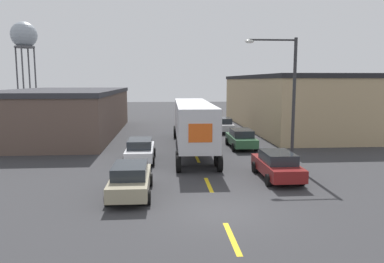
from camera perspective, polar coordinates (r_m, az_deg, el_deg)
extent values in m
plane|color=#333335|center=(15.64, 4.35, -12.10)|extent=(160.00, 160.00, 0.00)
cube|color=gold|center=(13.27, 6.11, -15.84)|extent=(0.20, 2.71, 0.01)
cube|color=gold|center=(19.42, 2.55, -8.10)|extent=(0.20, 2.71, 0.01)
cube|color=gold|center=(25.80, 0.79, -4.11)|extent=(0.20, 2.71, 0.01)
cube|color=brown|center=(39.15, -19.05, 2.52)|extent=(10.56, 21.48, 4.04)
cube|color=#333338|center=(39.03, -19.19, 5.76)|extent=(10.76, 21.68, 0.40)
cube|color=tan|center=(43.67, 14.37, 4.16)|extent=(9.62, 25.63, 5.50)
cube|color=#232326|center=(43.60, 14.50, 8.03)|extent=(9.82, 25.83, 0.40)
cube|color=navy|center=(35.41, -0.64, 2.45)|extent=(2.36, 2.96, 3.06)
cube|color=silver|center=(27.21, 0.18, 1.65)|extent=(2.65, 12.95, 2.63)
cube|color=#E55619|center=(20.80, 1.29, -0.24)|extent=(1.33, 0.05, 1.05)
cylinder|color=black|center=(36.02, 1.26, 0.09)|extent=(0.30, 1.00, 1.00)
cylinder|color=black|center=(35.91, -2.60, 0.05)|extent=(0.30, 1.00, 1.00)
cylinder|color=black|center=(34.87, 1.42, -0.17)|extent=(0.30, 1.00, 1.00)
cylinder|color=black|center=(34.75, -2.57, -0.20)|extent=(0.30, 1.00, 1.00)
cylinder|color=black|center=(23.43, 3.80, -4.10)|extent=(0.30, 1.00, 1.00)
cylinder|color=black|center=(23.26, -2.16, -4.18)|extent=(0.30, 1.00, 1.00)
cylinder|color=black|center=(22.07, 4.25, -4.85)|extent=(0.30, 1.00, 1.00)
cylinder|color=black|center=(21.89, -2.08, -4.94)|extent=(0.30, 1.00, 1.00)
cube|color=#2D5B38|center=(29.94, 7.48, -1.29)|extent=(1.73, 4.65, 0.64)
cube|color=#23282D|center=(29.72, 7.55, -0.21)|extent=(1.53, 2.42, 0.55)
cylinder|color=black|center=(31.57, 8.47, -1.43)|extent=(0.22, 0.63, 0.63)
cylinder|color=black|center=(31.23, 5.37, -1.47)|extent=(0.22, 0.63, 0.63)
cylinder|color=black|center=(28.80, 9.74, -2.34)|extent=(0.22, 0.63, 0.63)
cylinder|color=black|center=(28.43, 6.35, -2.40)|extent=(0.22, 0.63, 0.63)
cube|color=silver|center=(25.04, -7.89, -3.08)|extent=(1.73, 4.65, 0.64)
cube|color=#23282D|center=(24.80, -7.94, -1.80)|extent=(1.53, 2.42, 0.55)
cylinder|color=black|center=(26.48, -5.82, -3.15)|extent=(0.22, 0.63, 0.63)
cylinder|color=black|center=(26.58, -9.56, -3.18)|extent=(0.22, 0.63, 0.63)
cylinder|color=black|center=(23.65, -5.99, -4.47)|extent=(0.22, 0.63, 0.63)
cylinder|color=black|center=(23.77, -10.18, -4.49)|extent=(0.22, 0.63, 0.63)
cube|color=maroon|center=(20.95, 12.79, -5.33)|extent=(1.73, 4.65, 0.64)
cube|color=#23282D|center=(20.70, 12.95, -3.82)|extent=(1.53, 2.42, 0.55)
cylinder|color=black|center=(22.62, 13.79, -5.22)|extent=(0.22, 0.63, 0.63)
cylinder|color=black|center=(22.15, 9.51, -5.38)|extent=(0.22, 0.63, 0.63)
cylinder|color=black|center=(19.98, 16.38, -7.03)|extent=(0.22, 0.63, 0.63)
cylinder|color=black|center=(19.44, 11.55, -7.28)|extent=(0.22, 0.63, 0.63)
cube|color=tan|center=(17.80, -9.35, -7.57)|extent=(1.73, 4.65, 0.64)
cube|color=#23282D|center=(17.52, -9.43, -5.82)|extent=(1.53, 2.42, 0.55)
cylinder|color=black|center=(19.22, -6.36, -7.34)|extent=(0.22, 0.63, 0.63)
cylinder|color=black|center=(19.36, -11.54, -7.34)|extent=(0.22, 0.63, 0.63)
cylinder|color=black|center=(16.46, -6.71, -9.96)|extent=(0.22, 0.63, 0.63)
cylinder|color=black|center=(16.62, -12.78, -9.92)|extent=(0.22, 0.63, 0.63)
cube|color=silver|center=(39.00, 4.69, 0.85)|extent=(1.73, 4.65, 0.64)
cube|color=#23282D|center=(38.80, 4.73, 1.69)|extent=(1.53, 2.42, 0.55)
cylinder|color=black|center=(40.59, 5.57, 0.66)|extent=(0.22, 0.63, 0.63)
cylinder|color=black|center=(40.33, 3.15, 0.64)|extent=(0.22, 0.63, 0.63)
cylinder|color=black|center=(37.78, 6.32, 0.12)|extent=(0.22, 0.63, 0.63)
cylinder|color=black|center=(37.49, 3.72, 0.09)|extent=(0.22, 0.63, 0.63)
cylinder|color=#47474C|center=(76.44, -22.74, 7.55)|extent=(0.28, 0.28, 11.66)
cylinder|color=#47474C|center=(78.54, -23.52, 7.50)|extent=(0.28, 0.28, 11.66)
cylinder|color=#47474C|center=(77.54, -25.09, 7.42)|extent=(0.28, 0.28, 11.66)
cylinder|color=#47474C|center=(75.41, -24.34, 7.47)|extent=(0.28, 0.28, 11.66)
cylinder|color=#4C4C51|center=(77.22, -24.16, 11.66)|extent=(3.59, 3.59, 0.30)
sphere|color=#939EA8|center=(77.42, -24.25, 13.29)|extent=(4.73, 4.73, 4.73)
cylinder|color=#2D2D30|center=(24.04, 15.24, 4.24)|extent=(0.20, 0.20, 7.90)
cylinder|color=#2D2D30|center=(23.69, 12.22, 13.49)|extent=(2.87, 0.11, 0.11)
ellipsoid|color=silver|center=(23.32, 8.74, 13.42)|extent=(0.56, 0.32, 0.22)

